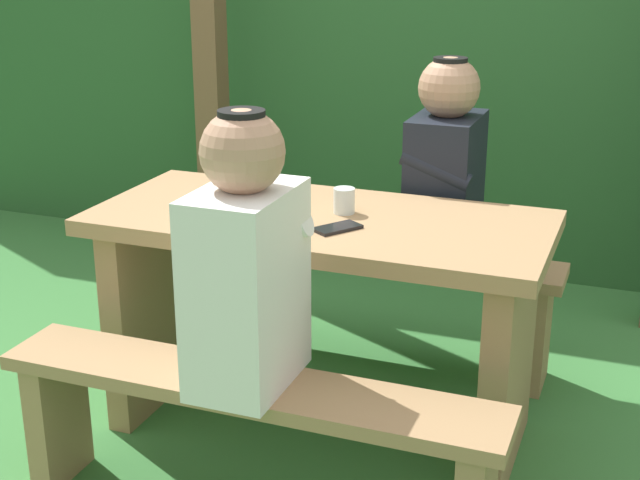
{
  "coord_description": "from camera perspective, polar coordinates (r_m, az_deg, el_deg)",
  "views": [
    {
      "loc": [
        0.94,
        -2.46,
        1.56
      ],
      "look_at": [
        0.0,
        0.0,
        0.65
      ],
      "focal_mm": 50.69,
      "sensor_mm": 36.0,
      "label": 1
    }
  ],
  "objects": [
    {
      "name": "bench_far",
      "position": [
        3.38,
        3.28,
        -2.6
      ],
      "size": [
        1.4,
        0.24,
        0.44
      ],
      "color": "#9E7A51",
      "rests_on": "ground_plane"
    },
    {
      "name": "bottle_right",
      "position": [
        2.88,
        -3.63,
        4.53
      ],
      "size": [
        0.06,
        0.06,
        0.26
      ],
      "color": "silver",
      "rests_on": "picnic_table"
    },
    {
      "name": "bottle_left",
      "position": [
        2.9,
        -5.97,
        4.36
      ],
      "size": [
        0.07,
        0.07,
        0.24
      ],
      "color": "silver",
      "rests_on": "picnic_table"
    },
    {
      "name": "ground_plane",
      "position": [
        3.06,
        0.0,
        -11.63
      ],
      "size": [
        12.0,
        12.0,
        0.0
      ],
      "primitive_type": "plane",
      "color": "#3B7B3B"
    },
    {
      "name": "hedge_backdrop",
      "position": [
        4.57,
        9.17,
        13.35
      ],
      "size": [
        6.4,
        0.78,
        2.25
      ],
      "primitive_type": "cube",
      "color": "#295A2B",
      "rests_on": "ground_plane"
    },
    {
      "name": "person_black_coat",
      "position": [
        3.17,
        7.91,
        4.44
      ],
      "size": [
        0.25,
        0.35,
        0.72
      ],
      "color": "black",
      "rests_on": "bench_far"
    },
    {
      "name": "drinking_glass",
      "position": [
        2.77,
        1.53,
        2.5
      ],
      "size": [
        0.07,
        0.07,
        0.08
      ],
      "primitive_type": "cylinder",
      "color": "silver",
      "rests_on": "picnic_table"
    },
    {
      "name": "pergola_post_left",
      "position": [
        4.22,
        -7.01,
        13.09
      ],
      "size": [
        0.12,
        0.12,
        2.26
      ],
      "primitive_type": "cube",
      "color": "brown",
      "rests_on": "ground_plane"
    },
    {
      "name": "picnic_table",
      "position": [
        2.84,
        0.0,
        -2.93
      ],
      "size": [
        1.4,
        0.64,
        0.73
      ],
      "color": "#9E7A51",
      "rests_on": "ground_plane"
    },
    {
      "name": "cell_phone",
      "position": [
        2.62,
        1.1,
        0.77
      ],
      "size": [
        0.14,
        0.16,
        0.01
      ],
      "primitive_type": "cube",
      "rotation": [
        0.0,
        0.0,
        -0.59
      ],
      "color": "black",
      "rests_on": "picnic_table"
    },
    {
      "name": "bench_near",
      "position": [
        2.47,
        -4.59,
        -11.33
      ],
      "size": [
        1.4,
        0.24,
        0.44
      ],
      "color": "#9E7A51",
      "rests_on": "ground_plane"
    },
    {
      "name": "person_white_shirt",
      "position": [
        2.27,
        -4.69,
        -1.37
      ],
      "size": [
        0.25,
        0.35,
        0.72
      ],
      "color": "white",
      "rests_on": "bench_near"
    }
  ]
}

